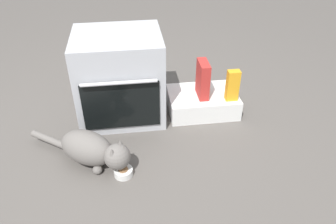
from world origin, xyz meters
name	(u,v)px	position (x,y,z in m)	size (l,w,h in m)	color
ground	(137,150)	(0.00, 0.00, 0.00)	(8.00, 8.00, 0.00)	#56514C
oven	(120,77)	(-0.08, 0.46, 0.33)	(0.62, 0.57, 0.65)	#B7BABF
pantry_cabinet	(202,102)	(0.54, 0.42, 0.08)	(0.53, 0.37, 0.16)	white
food_bowl	(123,172)	(-0.10, -0.22, 0.03)	(0.12, 0.12, 0.07)	white
cat	(92,149)	(-0.28, -0.09, 0.13)	(0.68, 0.49, 0.24)	slate
cereal_box	(203,79)	(0.53, 0.39, 0.30)	(0.07, 0.18, 0.28)	#B72D28
juice_carton	(233,85)	(0.74, 0.31, 0.28)	(0.09, 0.06, 0.24)	orange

